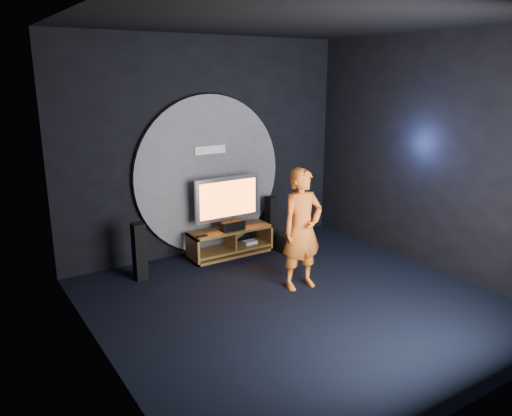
{
  "coord_description": "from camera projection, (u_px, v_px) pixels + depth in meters",
  "views": [
    {
      "loc": [
        -3.71,
        -4.74,
        2.92
      ],
      "look_at": [
        0.02,
        1.05,
        1.05
      ],
      "focal_mm": 35.0,
      "sensor_mm": 36.0,
      "label": 1
    }
  ],
  "objects": [
    {
      "name": "front_wall",
      "position": [
        490.0,
        221.0,
        4.07
      ],
      "size": [
        5.0,
        0.04,
        3.5
      ],
      "primitive_type": "cube",
      "color": "black",
      "rests_on": "ground"
    },
    {
      "name": "tower_speaker_left",
      "position": [
        139.0,
        252.0,
        7.2
      ],
      "size": [
        0.17,
        0.19,
        0.85
      ],
      "primitive_type": "cube",
      "color": "black",
      "rests_on": "ground"
    },
    {
      "name": "right_wall",
      "position": [
        435.0,
        154.0,
        7.4
      ],
      "size": [
        0.04,
        5.0,
        3.5
      ],
      "primitive_type": "cube",
      "color": "black",
      "rests_on": "ground"
    },
    {
      "name": "wall_disc_panel",
      "position": [
        209.0,
        175.0,
        8.19
      ],
      "size": [
        2.6,
        0.11,
        2.6
      ],
      "color": "#515156",
      "rests_on": "ground"
    },
    {
      "name": "media_console",
      "position": [
        231.0,
        243.0,
        8.25
      ],
      "size": [
        1.41,
        0.45,
        0.45
      ],
      "color": "brown",
      "rests_on": "ground"
    },
    {
      "name": "floor",
      "position": [
        298.0,
        303.0,
        6.55
      ],
      "size": [
        5.0,
        5.0,
        0.0
      ],
      "primitive_type": "plane",
      "color": "black",
      "rests_on": "ground"
    },
    {
      "name": "center_speaker",
      "position": [
        233.0,
        226.0,
        8.09
      ],
      "size": [
        0.4,
        0.15,
        0.15
      ],
      "primitive_type": "cube",
      "color": "black",
      "rests_on": "media_console"
    },
    {
      "name": "left_wall",
      "position": [
        95.0,
        199.0,
        4.79
      ],
      "size": [
        0.04,
        5.0,
        3.5
      ],
      "primitive_type": "cube",
      "color": "black",
      "rests_on": "ground"
    },
    {
      "name": "player",
      "position": [
        302.0,
        229.0,
        6.83
      ],
      "size": [
        0.65,
        0.45,
        1.7
      ],
      "primitive_type": "imported",
      "rotation": [
        0.0,
        0.0,
        -0.07
      ],
      "color": "orange",
      "rests_on": "ground"
    },
    {
      "name": "tower_speaker_right",
      "position": [
        271.0,
        220.0,
        8.73
      ],
      "size": [
        0.17,
        0.19,
        0.85
      ],
      "primitive_type": "cube",
      "color": "black",
      "rests_on": "ground"
    },
    {
      "name": "back_wall",
      "position": [
        207.0,
        147.0,
        8.12
      ],
      "size": [
        5.0,
        0.04,
        3.5
      ],
      "primitive_type": "cube",
      "color": "black",
      "rests_on": "ground"
    },
    {
      "name": "remote",
      "position": [
        202.0,
        236.0,
        7.78
      ],
      "size": [
        0.18,
        0.05,
        0.02
      ],
      "primitive_type": "cube",
      "color": "black",
      "rests_on": "media_console"
    },
    {
      "name": "subwoofer",
      "position": [
        288.0,
        243.0,
        8.38
      ],
      "size": [
        0.28,
        0.28,
        0.31
      ],
      "primitive_type": "cube",
      "color": "black",
      "rests_on": "ground"
    },
    {
      "name": "tv",
      "position": [
        228.0,
        200.0,
        8.11
      ],
      "size": [
        1.15,
        0.22,
        0.85
      ],
      "color": "#B4B4BB",
      "rests_on": "media_console"
    },
    {
      "name": "ceiling",
      "position": [
        305.0,
        19.0,
        5.63
      ],
      "size": [
        5.0,
        5.0,
        0.01
      ],
      "primitive_type": "cube",
      "color": "black",
      "rests_on": "back_wall"
    }
  ]
}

